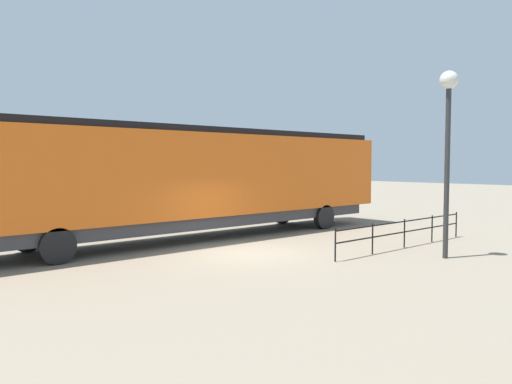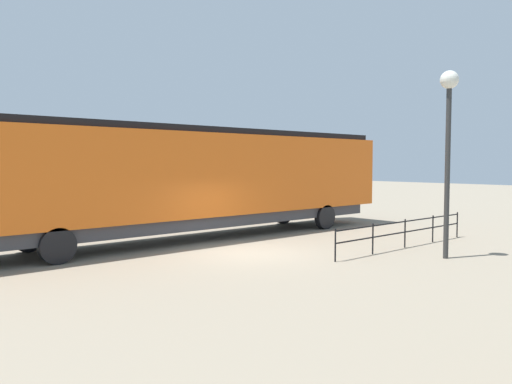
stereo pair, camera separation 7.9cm
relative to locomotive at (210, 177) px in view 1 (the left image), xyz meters
name	(u,v)px [view 1 (the left image)]	position (x,y,z in m)	size (l,w,h in m)	color
ground_plane	(247,253)	(3.72, -1.23, -2.44)	(120.00, 120.00, 0.00)	gray
locomotive	(210,177)	(0.00, 0.00, 0.00)	(3.03, 18.90, 4.37)	orange
lamp_post	(448,120)	(8.57, 2.85, 1.90)	(0.57, 0.57, 5.87)	#2D2D2D
platform_fence	(404,229)	(6.62, 3.64, -1.77)	(0.05, 7.73, 1.02)	black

